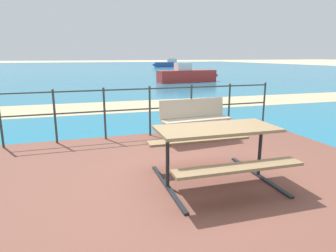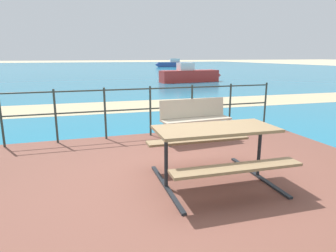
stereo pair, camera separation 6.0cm
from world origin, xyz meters
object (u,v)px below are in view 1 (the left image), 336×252
park_bench (194,115)px  boat_near (188,75)px  boat_mid (169,64)px  picnic_table (216,141)px

park_bench → boat_near: 15.08m
park_bench → boat_near: bearing=64.4°
boat_near → boat_mid: boat_mid is taller
park_bench → boat_mid: (13.11, 41.53, -0.13)m
picnic_table → boat_near: (6.04, 16.10, -0.18)m
boat_near → boat_mid: bearing=68.3°
picnic_table → park_bench: park_bench is taller
boat_mid → park_bench: bearing=82.6°
boat_near → park_bench: bearing=-117.6°
picnic_table → boat_mid: size_ratio=0.31×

